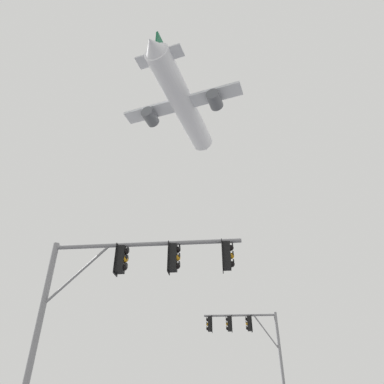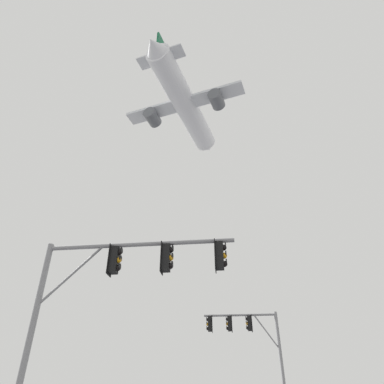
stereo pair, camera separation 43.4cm
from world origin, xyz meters
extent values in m
cylinder|color=gray|center=(-4.99, 6.82, 2.99)|extent=(0.20, 0.20, 5.99)
cylinder|color=gray|center=(-1.79, 6.59, 5.84)|extent=(6.41, 0.60, 0.15)
cylinder|color=gray|center=(-4.03, 6.75, 4.86)|extent=(1.98, 0.22, 2.00)
cube|color=black|center=(0.89, 6.40, 5.31)|extent=(0.28, 0.34, 0.90)
cylinder|color=black|center=(0.89, 6.40, 5.82)|extent=(0.05, 0.05, 0.12)
cube|color=black|center=(0.75, 6.41, 5.31)|extent=(0.06, 0.46, 1.04)
sphere|color=black|center=(1.04, 6.39, 5.58)|extent=(0.20, 0.20, 0.20)
cylinder|color=black|center=(1.10, 6.39, 5.64)|extent=(0.05, 0.21, 0.21)
sphere|color=orange|center=(1.04, 6.39, 5.30)|extent=(0.20, 0.20, 0.20)
cylinder|color=black|center=(1.10, 6.39, 5.36)|extent=(0.05, 0.21, 0.21)
sphere|color=black|center=(1.04, 6.39, 5.02)|extent=(0.20, 0.20, 0.20)
cylinder|color=black|center=(1.10, 6.39, 5.08)|extent=(0.05, 0.21, 0.21)
cube|color=black|center=(-0.87, 6.53, 5.31)|extent=(0.28, 0.34, 0.90)
cylinder|color=black|center=(-0.87, 6.53, 5.82)|extent=(0.05, 0.05, 0.12)
cube|color=black|center=(-1.01, 6.54, 5.31)|extent=(0.06, 0.46, 1.04)
sphere|color=black|center=(-0.72, 6.52, 5.58)|extent=(0.20, 0.20, 0.20)
cylinder|color=black|center=(-0.66, 6.51, 5.64)|extent=(0.05, 0.21, 0.21)
sphere|color=orange|center=(-0.72, 6.52, 5.30)|extent=(0.20, 0.20, 0.20)
cylinder|color=black|center=(-0.66, 6.51, 5.36)|extent=(0.05, 0.21, 0.21)
sphere|color=black|center=(-0.72, 6.52, 5.02)|extent=(0.20, 0.20, 0.20)
cylinder|color=black|center=(-0.66, 6.51, 5.08)|extent=(0.05, 0.21, 0.21)
cube|color=black|center=(-2.62, 6.65, 5.31)|extent=(0.28, 0.34, 0.90)
cylinder|color=black|center=(-2.62, 6.65, 5.82)|extent=(0.05, 0.05, 0.12)
cube|color=black|center=(-2.76, 6.66, 5.31)|extent=(0.06, 0.46, 1.04)
sphere|color=black|center=(-2.48, 6.64, 5.58)|extent=(0.20, 0.20, 0.20)
cylinder|color=black|center=(-2.42, 6.64, 5.64)|extent=(0.05, 0.21, 0.21)
sphere|color=orange|center=(-2.48, 6.64, 5.30)|extent=(0.20, 0.20, 0.20)
cylinder|color=black|center=(-2.42, 6.64, 5.36)|extent=(0.05, 0.21, 0.21)
sphere|color=black|center=(-2.48, 6.64, 5.02)|extent=(0.20, 0.20, 0.20)
cylinder|color=black|center=(-2.42, 6.64, 5.08)|extent=(0.05, 0.21, 0.21)
cylinder|color=gray|center=(4.85, 19.22, 3.19)|extent=(0.20, 0.20, 6.38)
cylinder|color=gray|center=(2.53, 19.32, 6.23)|extent=(4.63, 0.34, 0.15)
cylinder|color=gray|center=(4.15, 19.25, 5.19)|extent=(1.46, 0.14, 2.13)
cube|color=black|center=(0.59, 19.40, 5.71)|extent=(0.27, 0.33, 0.90)
cylinder|color=black|center=(0.59, 19.40, 6.22)|extent=(0.05, 0.05, 0.12)
cube|color=black|center=(0.73, 19.39, 5.71)|extent=(0.04, 0.46, 1.04)
sphere|color=black|center=(0.44, 19.41, 5.98)|extent=(0.20, 0.20, 0.20)
cylinder|color=black|center=(0.38, 19.41, 6.04)|extent=(0.05, 0.21, 0.21)
sphere|color=orange|center=(0.44, 19.41, 5.70)|extent=(0.20, 0.20, 0.20)
cylinder|color=black|center=(0.38, 19.41, 5.76)|extent=(0.05, 0.21, 0.21)
sphere|color=black|center=(0.44, 19.41, 5.42)|extent=(0.20, 0.20, 0.20)
cylinder|color=black|center=(0.38, 19.41, 5.48)|extent=(0.05, 0.21, 0.21)
cube|color=black|center=(1.86, 19.35, 5.71)|extent=(0.27, 0.33, 0.90)
cylinder|color=black|center=(1.86, 19.35, 6.22)|extent=(0.05, 0.05, 0.12)
cube|color=black|center=(2.00, 19.34, 5.71)|extent=(0.04, 0.46, 1.04)
sphere|color=black|center=(1.72, 19.35, 5.98)|extent=(0.20, 0.20, 0.20)
cylinder|color=black|center=(1.65, 19.36, 6.04)|extent=(0.05, 0.21, 0.21)
sphere|color=orange|center=(1.72, 19.35, 5.70)|extent=(0.20, 0.20, 0.20)
cylinder|color=black|center=(1.65, 19.36, 5.76)|extent=(0.05, 0.21, 0.21)
sphere|color=black|center=(1.72, 19.35, 5.42)|extent=(0.20, 0.20, 0.20)
cylinder|color=black|center=(1.65, 19.36, 5.48)|extent=(0.05, 0.21, 0.21)
cube|color=black|center=(3.13, 19.29, 5.71)|extent=(0.27, 0.33, 0.90)
cylinder|color=black|center=(3.13, 19.29, 6.22)|extent=(0.05, 0.05, 0.12)
cube|color=black|center=(3.27, 19.29, 5.71)|extent=(0.04, 0.46, 1.04)
sphere|color=black|center=(2.99, 19.30, 5.98)|extent=(0.20, 0.20, 0.20)
cylinder|color=black|center=(2.92, 19.30, 6.04)|extent=(0.05, 0.21, 0.21)
sphere|color=orange|center=(2.99, 19.30, 5.70)|extent=(0.20, 0.20, 0.20)
cylinder|color=black|center=(2.92, 19.30, 5.76)|extent=(0.05, 0.21, 0.21)
sphere|color=black|center=(2.99, 19.30, 5.42)|extent=(0.20, 0.20, 0.20)
cylinder|color=black|center=(2.92, 19.30, 5.48)|extent=(0.05, 0.21, 0.21)
cylinder|color=white|center=(-2.58, 37.49, 44.42)|extent=(10.30, 21.51, 3.80)
cone|color=white|center=(1.14, 48.78, 44.42)|extent=(4.25, 3.61, 3.61)
cone|color=white|center=(-6.26, 26.31, 44.42)|extent=(3.81, 3.27, 3.23)
cube|color=silver|center=(-2.77, 36.92, 43.85)|extent=(20.01, 8.80, 0.43)
cylinder|color=#595B60|center=(-8.14, 38.69, 42.71)|extent=(2.92, 3.38, 2.14)
cylinder|color=#595B60|center=(2.61, 35.15, 42.71)|extent=(2.92, 3.38, 2.14)
cube|color=#0C5933|center=(-5.48, 28.68, 46.56)|extent=(1.31, 3.25, 4.52)
cube|color=silver|center=(-5.55, 28.46, 44.78)|extent=(7.44, 4.26, 0.24)
camera|label=1|loc=(0.04, -4.38, 1.11)|focal=32.65mm
camera|label=2|loc=(0.47, -4.36, 1.11)|focal=32.65mm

